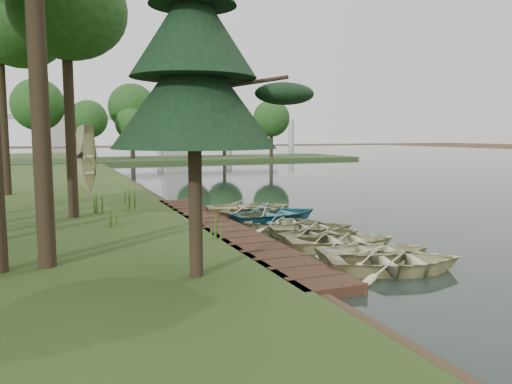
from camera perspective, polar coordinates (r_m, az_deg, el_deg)
name	(u,v)px	position (r m, az deg, el deg)	size (l,w,h in m)	color
ground	(263,231)	(19.01, 0.78, -4.48)	(300.00, 300.00, 0.00)	#3D2F1D
water	(466,172)	(52.77, 22.91, 2.16)	(130.00, 200.00, 0.05)	black
boardwalk	(223,230)	(18.43, -3.82, -4.38)	(1.60, 16.00, 0.30)	#382315
peninsula	(174,159)	(68.98, -9.32, 3.69)	(50.00, 14.00, 0.45)	#29401C
far_trees	(149,113)	(68.29, -12.18, 8.81)	(45.60, 5.60, 8.80)	black
bridge	(131,121)	(138.62, -14.12, 7.85)	(95.90, 4.00, 8.60)	#A5A5A0
building_a	(178,117)	(161.63, -8.87, 8.45)	(10.00, 8.00, 18.00)	#A5A5A0
building_b	(60,126)	(162.22, -21.48, 7.01)	(8.00, 8.00, 12.00)	#A5A5A0
rowboat_0	(395,258)	(13.72, 15.63, -7.29)	(2.57, 3.60, 0.75)	beige
rowboat_1	(375,249)	(14.75, 13.46, -6.36)	(2.39, 3.34, 0.69)	beige
rowboat_2	(342,238)	(15.96, 9.82, -5.24)	(2.47, 3.46, 0.72)	beige
rowboat_3	(322,232)	(17.08, 7.55, -4.59)	(2.13, 2.98, 0.62)	beige
rowboat_4	(312,226)	(18.12, 6.45, -3.89)	(2.20, 3.08, 0.64)	beige
rowboat_5	(282,221)	(19.15, 3.00, -3.31)	(2.14, 3.00, 0.62)	beige
rowboat_6	(276,212)	(20.58, 2.32, -2.35)	(2.78, 3.89, 0.81)	teal
rowboat_7	(259,208)	(21.79, 0.33, -1.89)	(2.67, 3.75, 0.78)	beige
rowboat_8	(249,206)	(22.42, -0.83, -1.62)	(2.73, 3.82, 0.79)	beige
stored_rowboat	(89,191)	(27.54, -18.53, 0.11)	(2.76, 3.87, 0.80)	beige
tree_4	(65,4)	(22.04, -21.00, 19.43)	(4.17, 4.17, 10.27)	black
pine_tree	(193,58)	(11.81, -7.17, 14.91)	(3.80, 3.80, 8.14)	black
reeds_0	(212,225)	(16.18, -5.02, -3.75)	(0.60, 0.60, 0.92)	#3F661E
reeds_1	(113,212)	(19.11, -16.05, -2.17)	(0.60, 0.60, 1.05)	#3F661E
reeds_2	(99,202)	(22.26, -17.52, -1.05)	(0.60, 0.60, 1.02)	#3F661E
reeds_3	(130,198)	(22.64, -14.22, -0.71)	(0.60, 0.60, 1.10)	#3F661E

